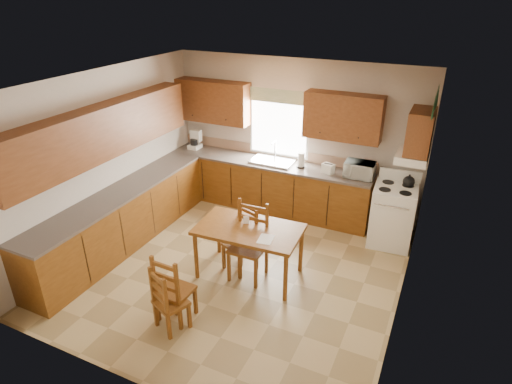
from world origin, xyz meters
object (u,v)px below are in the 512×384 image
at_px(chair_near_left, 175,286).
at_px(microwave, 360,170).
at_px(chair_far_right, 240,240).
at_px(dining_table, 249,251).
at_px(chair_near_right, 171,298).
at_px(stove, 392,216).
at_px(chair_far_left, 248,243).

bearing_deg(chair_near_left, microwave, -112.51).
relative_size(chair_near_left, chair_far_right, 0.97).
xyz_separation_m(dining_table, chair_near_left, (-0.43, -1.18, 0.09)).
relative_size(chair_near_left, chair_near_right, 1.10).
xyz_separation_m(stove, chair_near_left, (-2.11, -2.91, -0.00)).
bearing_deg(chair_far_left, chair_far_right, 145.02).
bearing_deg(dining_table, chair_near_right, -108.80).
distance_m(microwave, chair_near_right, 3.68).
bearing_deg(chair_near_right, microwave, -89.97).
xyz_separation_m(chair_near_right, chair_far_left, (0.39, 1.28, 0.13)).
bearing_deg(stove, chair_far_left, -136.97).
height_order(microwave, chair_near_right, microwave).
distance_m(stove, chair_far_left, 2.45).
bearing_deg(microwave, dining_table, -118.05).
bearing_deg(chair_near_left, chair_far_left, -109.28).
xyz_separation_m(microwave, chair_near_left, (-1.47, -3.17, -0.58)).
distance_m(stove, microwave, 0.90).
height_order(chair_near_right, chair_far_right, chair_far_right).
height_order(stove, chair_far_right, chair_far_right).
relative_size(chair_near_right, chair_far_left, 0.77).
xyz_separation_m(stove, microwave, (-0.64, 0.27, 0.58)).
xyz_separation_m(microwave, dining_table, (-1.04, -2.00, -0.67)).
height_order(chair_near_left, chair_far_right, chair_far_right).
height_order(chair_near_left, chair_far_left, chair_far_left).
bearing_deg(chair_near_right, chair_far_right, -75.11).
xyz_separation_m(dining_table, chair_far_right, (-0.18, 0.06, 0.10)).
xyz_separation_m(chair_near_left, chair_far_right, (0.25, 1.24, 0.01)).
relative_size(dining_table, chair_far_left, 1.29).
bearing_deg(chair_near_left, chair_near_right, 109.02).
height_order(microwave, chair_far_right, microwave).
distance_m(dining_table, chair_far_left, 0.18).
relative_size(dining_table, chair_near_left, 1.52).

